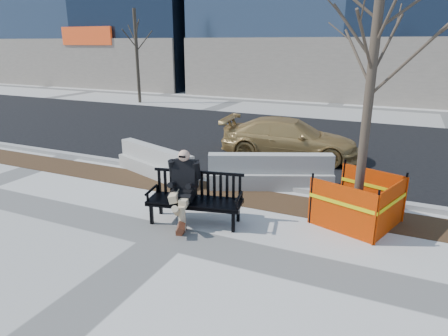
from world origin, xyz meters
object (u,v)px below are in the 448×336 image
at_px(sedan, 289,158).
at_px(jersey_barrier_left, 157,176).
at_px(seated_man, 184,220).
at_px(tree_fence, 355,222).
at_px(bench, 195,222).
at_px(jersey_barrier_right, 270,187).

height_order(sedan, jersey_barrier_left, sedan).
distance_m(seated_man, tree_fence, 3.67).
bearing_deg(seated_man, jersey_barrier_left, 122.66).
height_order(bench, tree_fence, tree_fence).
bearing_deg(bench, seated_man, 168.46).
xyz_separation_m(tree_fence, sedan, (-2.66, 4.27, 0.00)).
distance_m(tree_fence, jersey_barrier_right, 2.66).
distance_m(tree_fence, sedan, 5.03).
bearing_deg(tree_fence, jersey_barrier_left, 171.33).
bearing_deg(jersey_barrier_left, jersey_barrier_right, 27.17).
relative_size(tree_fence, sedan, 1.24).
xyz_separation_m(bench, seated_man, (-0.27, -0.00, 0.00)).
relative_size(tree_fence, jersey_barrier_left, 1.85).
relative_size(seated_man, jersey_barrier_left, 0.52).
bearing_deg(seated_man, sedan, 70.84).
height_order(seated_man, tree_fence, tree_fence).
bearing_deg(sedan, jersey_barrier_right, -178.95).
bearing_deg(seated_man, bench, -11.54).
bearing_deg(seated_man, tree_fence, 10.99).
distance_m(bench, sedan, 5.71).
xyz_separation_m(sedan, jersey_barrier_left, (-2.98, -3.41, 0.00)).
height_order(bench, jersey_barrier_left, bench).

